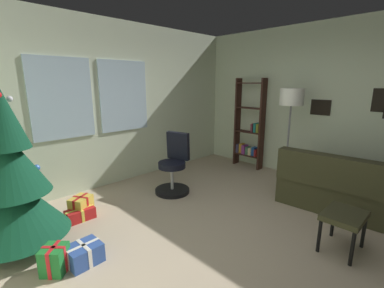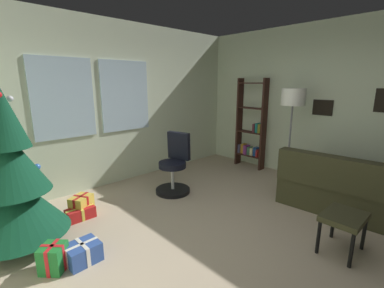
{
  "view_description": "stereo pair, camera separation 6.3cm",
  "coord_description": "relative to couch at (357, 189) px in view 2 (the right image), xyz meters",
  "views": [
    {
      "loc": [
        -2.3,
        -1.65,
        1.77
      ],
      "look_at": [
        0.21,
        0.9,
        0.92
      ],
      "focal_mm": 24.64,
      "sensor_mm": 36.0,
      "label": 1
    },
    {
      "loc": [
        -2.26,
        -1.69,
        1.77
      ],
      "look_at": [
        0.21,
        0.9,
        0.92
      ],
      "focal_mm": 24.64,
      "sensor_mm": 36.0,
      "label": 2
    }
  ],
  "objects": [
    {
      "name": "gift_box_red",
      "position": [
        -3.01,
        2.41,
        -0.2
      ],
      "size": [
        0.36,
        0.2,
        0.16
      ],
      "color": "red",
      "rests_on": "ground_plane"
    },
    {
      "name": "floor_lamp",
      "position": [
        0.16,
        1.14,
        1.15
      ],
      "size": [
        0.39,
        0.39,
        1.67
      ],
      "color": "slate",
      "rests_on": "ground_plane"
    },
    {
      "name": "holiday_tree",
      "position": [
        -3.7,
        2.26,
        0.46
      ],
      "size": [
        0.99,
        0.99,
        2.17
      ],
      "color": "#4C331E",
      "rests_on": "ground_plane"
    },
    {
      "name": "gift_box_blue",
      "position": [
        -3.33,
        1.53,
        -0.18
      ],
      "size": [
        0.32,
        0.28,
        0.2
      ],
      "color": "#2D4C99",
      "rests_on": "ground_plane"
    },
    {
      "name": "wall_right_with_frames",
      "position": [
        0.76,
        0.78,
        1.11
      ],
      "size": [
        0.12,
        5.04,
        2.78
      ],
      "color": "beige",
      "rests_on": "ground_plane"
    },
    {
      "name": "ground_plane",
      "position": [
        -1.88,
        0.78,
        -0.33
      ],
      "size": [
        5.17,
        5.04,
        0.1
      ],
      "primitive_type": "cube",
      "color": "tan"
    },
    {
      "name": "couch",
      "position": [
        0.0,
        0.0,
        0.0
      ],
      "size": [
        1.81,
        1.78,
        0.83
      ],
      "color": "#35341F",
      "rests_on": "ground_plane"
    },
    {
      "name": "bookshelf",
      "position": [
        0.49,
        2.16,
        0.53
      ],
      "size": [
        0.18,
        0.64,
        1.85
      ],
      "color": "#351D16",
      "rests_on": "ground_plane"
    },
    {
      "name": "gift_box_gold",
      "position": [
        -2.96,
        2.5,
        -0.14
      ],
      "size": [
        0.34,
        0.32,
        0.28
      ],
      "color": "gold",
      "rests_on": "ground_plane"
    },
    {
      "name": "gift_box_green",
      "position": [
        -3.58,
        1.6,
        -0.15
      ],
      "size": [
        0.3,
        0.3,
        0.27
      ],
      "color": "#1E722D",
      "rests_on": "ground_plane"
    },
    {
      "name": "office_chair",
      "position": [
        -1.52,
        2.25,
        0.11
      ],
      "size": [
        0.56,
        0.56,
        0.98
      ],
      "color": "black",
      "rests_on": "ground_plane"
    },
    {
      "name": "footstool",
      "position": [
        -1.27,
        -0.2,
        0.09
      ],
      "size": [
        0.48,
        0.37,
        0.43
      ],
      "color": "#35341F",
      "rests_on": "ground_plane"
    },
    {
      "name": "wall_back_with_windows",
      "position": [
        -1.9,
        3.35,
        1.12
      ],
      "size": [
        5.17,
        0.12,
        2.78
      ],
      "color": "beige",
      "rests_on": "ground_plane"
    }
  ]
}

